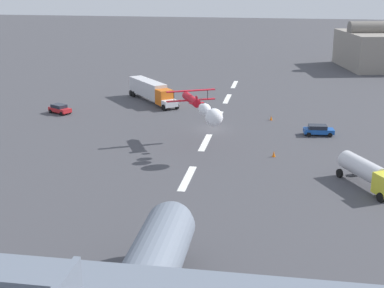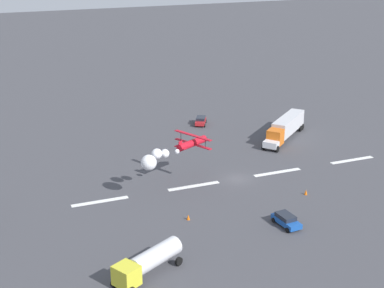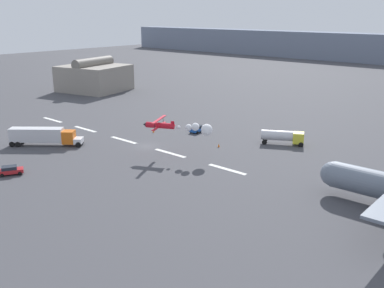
{
  "view_description": "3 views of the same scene",
  "coord_description": "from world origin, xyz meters",
  "views": [
    {
      "loc": [
        77.87,
        10.38,
        22.33
      ],
      "look_at": [
        17.94,
        0.0,
        3.16
      ],
      "focal_mm": 50.44,
      "sensor_mm": 36.0,
      "label": 1
    },
    {
      "loc": [
        35.74,
        71.28,
        34.64
      ],
      "look_at": [
        6.47,
        -2.08,
        5.82
      ],
      "focal_mm": 53.51,
      "sensor_mm": 36.0,
      "label": 2
    },
    {
      "loc": [
        64.99,
        -59.23,
        26.75
      ],
      "look_at": [
        13.12,
        -0.44,
        3.2
      ],
      "focal_mm": 41.41,
      "sensor_mm": 36.0,
      "label": 3
    }
  ],
  "objects": [
    {
      "name": "ground_plane",
      "position": [
        0.0,
        0.0,
        0.0
      ],
      "size": [
        440.0,
        440.0,
        0.0
      ],
      "primitive_type": "plane",
      "color": "#424247",
      "rests_on": "ground"
    },
    {
      "name": "runway_stripe_0",
      "position": [
        -35.06,
        0.0,
        0.01
      ],
      "size": [
        8.0,
        0.9,
        0.01
      ],
      "primitive_type": "cube",
      "color": "white",
      "rests_on": "ground"
    },
    {
      "name": "runway_stripe_1",
      "position": [
        -21.03,
        0.0,
        0.01
      ],
      "size": [
        8.0,
        0.9,
        0.01
      ],
      "primitive_type": "cube",
      "color": "white",
      "rests_on": "ground"
    },
    {
      "name": "runway_stripe_2",
      "position": [
        -7.01,
        0.0,
        0.01
      ],
      "size": [
        8.0,
        0.9,
        0.01
      ],
      "primitive_type": "cube",
      "color": "white",
      "rests_on": "ground"
    },
    {
      "name": "runway_stripe_3",
      "position": [
        7.01,
        0.0,
        0.01
      ],
      "size": [
        8.0,
        0.9,
        0.01
      ],
      "primitive_type": "cube",
      "color": "white",
      "rests_on": "ground"
    },
    {
      "name": "runway_stripe_4",
      "position": [
        21.03,
        0.0,
        0.01
      ],
      "size": [
        8.0,
        0.9,
        0.01
      ],
      "primitive_type": "cube",
      "color": "white",
      "rests_on": "ground"
    },
    {
      "name": "stunt_biplane_red",
      "position": [
        11.14,
        0.29,
        5.87
      ],
      "size": [
        12.42,
        8.63,
        2.61
      ],
      "color": "red"
    },
    {
      "name": "semi_truck_orange",
      "position": [
        -16.28,
        -13.51,
        2.13
      ],
      "size": [
        13.15,
        11.72,
        3.7
      ],
      "color": "silver",
      "rests_on": "ground"
    },
    {
      "name": "fuel_tanker_truck",
      "position": [
        20.45,
        20.03,
        1.74
      ],
      "size": [
        8.84,
        6.4,
        2.9
      ],
      "color": "yellow",
      "rests_on": "ground"
    },
    {
      "name": "followme_car_yellow",
      "position": [
        -5.12,
        -26.58,
        0.81
      ],
      "size": [
        3.49,
        4.4,
        1.52
      ],
      "color": "#B21E23",
      "rests_on": "ground"
    },
    {
      "name": "airport_staff_sedan",
      "position": [
        0.69,
        15.64,
        0.81
      ],
      "size": [
        2.36,
        4.46,
        1.52
      ],
      "color": "#194CA5",
      "rests_on": "ground"
    },
    {
      "name": "hangar_building",
      "position": [
        -63.07,
        34.24,
        4.71
      ],
      "size": [
        24.12,
        23.06,
        11.45
      ],
      "color": "gray",
      "rests_on": "ground"
    },
    {
      "name": "traffic_cone_near",
      "position": [
        -6.7,
        8.62,
        0.38
      ],
      "size": [
        0.44,
        0.44,
        0.75
      ],
      "primitive_type": "cone",
      "color": "orange",
      "rests_on": "ground"
    },
    {
      "name": "traffic_cone_far",
      "position": [
        11.64,
        9.56,
        0.38
      ],
      "size": [
        0.44,
        0.44,
        0.75
      ],
      "primitive_type": "cone",
      "color": "orange",
      "rests_on": "ground"
    }
  ]
}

